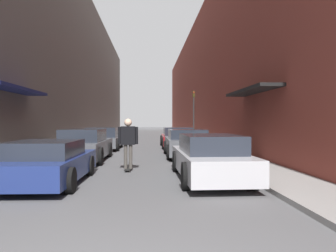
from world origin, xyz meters
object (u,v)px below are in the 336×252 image
(parked_car_right_2, at_px, (177,138))
(parked_car_left_1, at_px, (85,146))
(parked_car_right_0, at_px, (210,158))
(skateboarder, at_px, (128,139))
(parked_car_left_2, at_px, (103,139))
(parked_car_right_1, at_px, (186,143))
(parked_car_left_0, at_px, (47,163))
(parked_car_left_3, at_px, (113,136))
(traffic_light, at_px, (194,111))

(parked_car_right_2, bearing_deg, parked_car_left_1, -122.47)
(parked_car_right_0, bearing_deg, skateboarder, 143.08)
(parked_car_left_1, xyz_separation_m, parked_car_left_2, (-0.00, 5.67, -0.02))
(parked_car_right_1, relative_size, parked_car_right_2, 0.94)
(skateboarder, bearing_deg, parked_car_right_1, 59.93)
(parked_car_left_0, xyz_separation_m, parked_car_left_2, (0.03, 10.61, 0.07))
(parked_car_right_1, bearing_deg, parked_car_left_1, -161.43)
(parked_car_left_1, xyz_separation_m, parked_car_right_2, (4.49, 7.05, -0.03))
(parked_car_left_0, xyz_separation_m, parked_car_right_2, (4.52, 12.00, 0.06))
(parked_car_left_1, relative_size, skateboarder, 2.65)
(parked_car_left_3, relative_size, skateboarder, 2.27)
(parked_car_left_0, distance_m, parked_car_left_3, 15.87)
(parked_car_left_0, distance_m, parked_car_right_1, 7.84)
(parked_car_left_0, distance_m, parked_car_left_2, 10.61)
(parked_car_left_0, relative_size, parked_car_right_1, 0.93)
(skateboarder, bearing_deg, parked_car_left_0, -132.64)
(parked_car_left_3, bearing_deg, parked_car_left_0, -90.00)
(parked_car_left_0, distance_m, traffic_light, 16.95)
(parked_car_right_0, bearing_deg, parked_car_left_2, 113.23)
(parked_car_right_1, height_order, traffic_light, traffic_light)
(parked_car_right_2, bearing_deg, parked_car_left_3, 139.44)
(parked_car_left_2, relative_size, parked_car_left_3, 1.02)
(parked_car_right_0, height_order, parked_car_right_1, parked_car_right_1)
(parked_car_left_3, xyz_separation_m, traffic_light, (6.09, -0.16, 1.87))
(parked_car_left_3, relative_size, parked_car_right_2, 0.84)
(parked_car_right_1, xyz_separation_m, skateboarder, (-2.46, -4.25, 0.44))
(parked_car_left_1, bearing_deg, traffic_light, 60.61)
(parked_car_right_1, xyz_separation_m, traffic_light, (1.62, 9.27, 1.82))
(parked_car_left_0, bearing_deg, parked_car_right_0, 4.73)
(parked_car_left_1, height_order, parked_car_left_3, parked_car_left_1)
(skateboarder, bearing_deg, traffic_light, 73.20)
(parked_car_left_0, xyz_separation_m, parked_car_left_1, (0.03, 4.95, 0.09))
(parked_car_left_0, bearing_deg, parked_car_left_2, 89.84)
(parked_car_right_1, bearing_deg, parked_car_right_0, -90.42)
(parked_car_left_1, xyz_separation_m, parked_car_right_0, (4.39, -4.58, -0.03))
(parked_car_right_0, distance_m, parked_car_right_2, 11.63)
(traffic_light, bearing_deg, parked_car_left_1, -119.39)
(parked_car_left_2, relative_size, parked_car_right_1, 0.92)
(parked_car_right_1, distance_m, skateboarder, 4.93)
(parked_car_left_1, height_order, traffic_light, traffic_light)
(parked_car_left_1, height_order, parked_car_left_2, parked_car_left_1)
(parked_car_left_3, bearing_deg, parked_car_right_0, -74.06)
(parked_car_left_3, xyz_separation_m, parked_car_right_2, (4.52, -3.87, 0.03))
(parked_car_left_1, xyz_separation_m, parked_car_right_1, (4.44, 1.49, -0.02))
(skateboarder, bearing_deg, parked_car_left_2, 103.22)
(parked_car_right_2, bearing_deg, traffic_light, 67.01)
(parked_car_right_2, xyz_separation_m, traffic_light, (1.57, 3.71, 1.83))
(parked_car_right_0, bearing_deg, parked_car_left_3, 105.94)
(parked_car_left_2, height_order, parked_car_right_2, parked_car_left_2)
(parked_car_left_1, bearing_deg, parked_car_left_3, 90.18)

